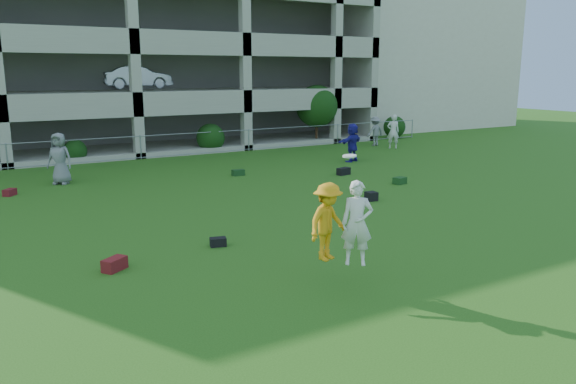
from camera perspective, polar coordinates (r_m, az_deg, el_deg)
ground at (r=12.37m, az=10.97°, el=-8.43°), size 100.00×100.00×0.00m
stucco_building at (r=47.83m, az=9.74°, el=12.86°), size 16.00×14.00×10.00m
bystander_c at (r=23.44m, az=-22.18°, el=3.17°), size 1.16×1.10×2.00m
bystander_d at (r=27.38m, az=6.54°, el=5.02°), size 1.80×1.10×1.85m
bystander_e at (r=32.43m, az=10.63°, el=6.06°), size 0.83×0.74×1.92m
bystander_f at (r=33.51m, az=8.83°, el=6.12°), size 1.12×0.67×1.69m
bag_red_a at (r=13.05m, az=-17.21°, el=-7.02°), size 0.62×0.56×0.28m
bag_black_b at (r=14.24m, az=-7.11°, el=-5.06°), size 0.45×0.35×0.22m
bag_green_c at (r=22.29m, az=11.28°, el=1.15°), size 0.57×0.46×0.26m
crate_d at (r=19.24m, az=8.45°, el=-0.43°), size 0.37×0.37×0.30m
bag_black_e at (r=23.89m, az=5.66°, el=2.11°), size 0.65×0.43×0.30m
bag_red_f at (r=22.10m, az=-26.43°, el=-0.03°), size 0.50×0.52×0.24m
bag_green_g at (r=23.71m, az=-5.09°, el=1.98°), size 0.51×0.31×0.25m
frisbee_contest at (r=11.31m, az=4.97°, el=-3.06°), size 1.38×1.21×2.24m
parking_garage at (r=37.16m, az=-19.07°, el=14.18°), size 30.00×14.00×12.00m
fence at (r=28.91m, az=-14.74°, el=4.45°), size 36.06×0.06×1.20m
shrub_row at (r=31.01m, az=-6.97°, el=6.93°), size 34.38×2.52×3.50m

